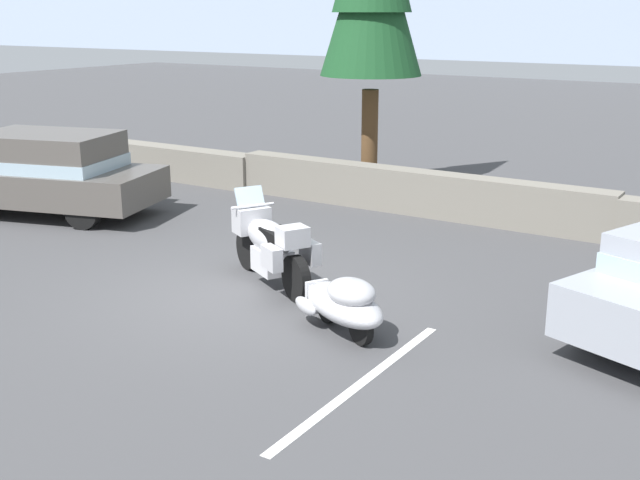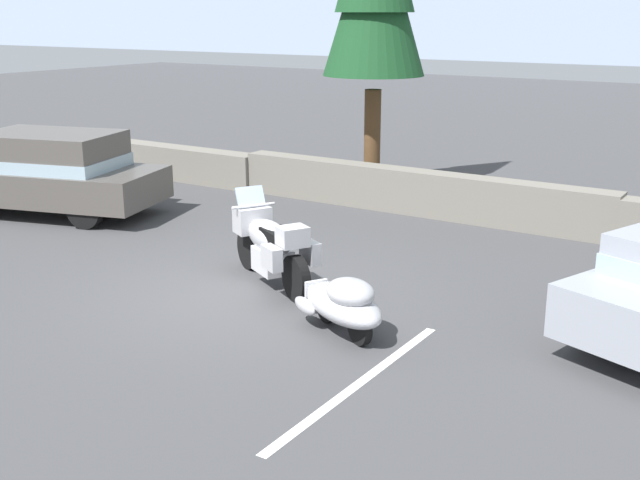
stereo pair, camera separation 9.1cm
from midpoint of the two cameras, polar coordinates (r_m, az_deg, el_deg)
The scene contains 6 objects.
ground_plane at distance 11.45m, azimuth -6.26°, elevation -3.87°, with size 80.00×80.00×0.00m, color #424244.
stone_guard_wall at distance 16.04m, azimuth 5.63°, elevation 3.49°, with size 24.00×0.60×0.88m.
touring_motorcycle at distance 11.64m, azimuth -3.81°, elevation -0.26°, with size 2.09×1.40×1.33m.
car_shaped_trailer at distance 9.89m, azimuth 1.49°, elevation -4.50°, with size 2.10×1.38×0.76m.
suv_at_left_edge at distance 16.68m, azimuth -19.53°, elevation 4.64°, with size 5.15×3.22×1.63m.
parking_stripe_marker at distance 8.78m, azimuth 2.78°, elevation -10.19°, with size 0.12×3.60×0.01m, color silver.
Camera 1 is at (6.75, -8.39, 3.88)m, focal length 44.42 mm.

